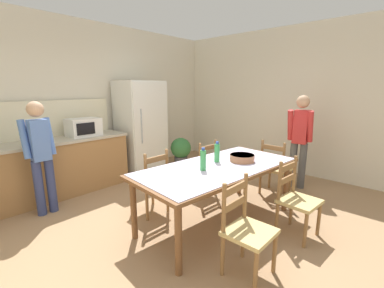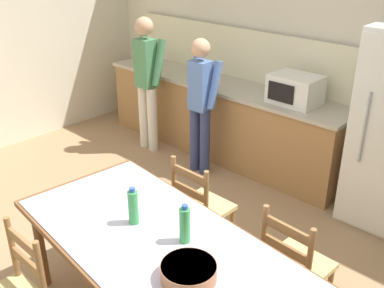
{
  "view_description": "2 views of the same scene",
  "coord_description": "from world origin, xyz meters",
  "px_view_note": "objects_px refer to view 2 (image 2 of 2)",
  "views": [
    {
      "loc": [
        -1.99,
        -2.05,
        1.72
      ],
      "look_at": [
        0.39,
        0.11,
        1.01
      ],
      "focal_mm": 24.0,
      "sensor_mm": 36.0,
      "label": 1
    },
    {
      "loc": [
        2.22,
        -1.77,
        2.53
      ],
      "look_at": [
        0.21,
        0.37,
        1.15
      ],
      "focal_mm": 42.0,
      "sensor_mm": 36.0,
      "label": 2
    }
  ],
  "objects_px": {
    "bottle_off_centre": "(185,225)",
    "chair_side_far_left": "(201,208)",
    "microwave": "(295,89)",
    "person_at_counter": "(201,100)",
    "chair_side_far_right": "(294,266)",
    "bottle_near_centre": "(133,207)",
    "dining_table": "(159,250)",
    "serving_bowl": "(189,271)",
    "person_at_sink": "(147,78)"
  },
  "relations": [
    {
      "from": "chair_side_far_left",
      "to": "bottle_off_centre",
      "type": "bearing_deg",
      "value": 126.51
    },
    {
      "from": "chair_side_far_left",
      "to": "serving_bowl",
      "type": "bearing_deg",
      "value": 129.74
    },
    {
      "from": "chair_side_far_left",
      "to": "person_at_sink",
      "type": "bearing_deg",
      "value": -29.52
    },
    {
      "from": "microwave",
      "to": "chair_side_far_left",
      "type": "xyz_separation_m",
      "value": [
        0.14,
        -1.6,
        -0.62
      ]
    },
    {
      "from": "dining_table",
      "to": "chair_side_far_left",
      "type": "height_order",
      "value": "chair_side_far_left"
    },
    {
      "from": "microwave",
      "to": "bottle_near_centre",
      "type": "relative_size",
      "value": 1.85
    },
    {
      "from": "chair_side_far_right",
      "to": "chair_side_far_left",
      "type": "relative_size",
      "value": 1.0
    },
    {
      "from": "microwave",
      "to": "person_at_counter",
      "type": "distance_m",
      "value": 1.01
    },
    {
      "from": "bottle_off_centre",
      "to": "serving_bowl",
      "type": "bearing_deg",
      "value": -42.41
    },
    {
      "from": "bottle_off_centre",
      "to": "chair_side_far_left",
      "type": "xyz_separation_m",
      "value": [
        -0.52,
        0.72,
        -0.46
      ]
    },
    {
      "from": "bottle_near_centre",
      "to": "person_at_sink",
      "type": "xyz_separation_m",
      "value": [
        -2.03,
        1.92,
        0.04
      ]
    },
    {
      "from": "microwave",
      "to": "person_at_counter",
      "type": "height_order",
      "value": "person_at_counter"
    },
    {
      "from": "microwave",
      "to": "dining_table",
      "type": "height_order",
      "value": "microwave"
    },
    {
      "from": "chair_side_far_right",
      "to": "chair_side_far_left",
      "type": "height_order",
      "value": "same"
    },
    {
      "from": "serving_bowl",
      "to": "chair_side_far_left",
      "type": "height_order",
      "value": "chair_side_far_left"
    },
    {
      "from": "bottle_off_centre",
      "to": "chair_side_far_left",
      "type": "height_order",
      "value": "bottle_off_centre"
    },
    {
      "from": "chair_side_far_right",
      "to": "person_at_counter",
      "type": "bearing_deg",
      "value": -27.97
    },
    {
      "from": "bottle_near_centre",
      "to": "chair_side_far_right",
      "type": "bearing_deg",
      "value": 40.96
    },
    {
      "from": "dining_table",
      "to": "person_at_sink",
      "type": "height_order",
      "value": "person_at_sink"
    },
    {
      "from": "bottle_near_centre",
      "to": "chair_side_far_left",
      "type": "bearing_deg",
      "value": 99.36
    },
    {
      "from": "serving_bowl",
      "to": "person_at_counter",
      "type": "distance_m",
      "value": 2.69
    },
    {
      "from": "bottle_near_centre",
      "to": "serving_bowl",
      "type": "bearing_deg",
      "value": -12.23
    },
    {
      "from": "chair_side_far_right",
      "to": "chair_side_far_left",
      "type": "xyz_separation_m",
      "value": [
        -0.96,
        0.09,
        0.0
      ]
    },
    {
      "from": "microwave",
      "to": "bottle_off_centre",
      "type": "bearing_deg",
      "value": -74.18
    },
    {
      "from": "serving_bowl",
      "to": "chair_side_far_right",
      "type": "xyz_separation_m",
      "value": [
        0.19,
        0.86,
        -0.38
      ]
    },
    {
      "from": "serving_bowl",
      "to": "chair_side_far_right",
      "type": "bearing_deg",
      "value": 77.3
    },
    {
      "from": "dining_table",
      "to": "bottle_off_centre",
      "type": "relative_size",
      "value": 8.31
    },
    {
      "from": "chair_side_far_left",
      "to": "chair_side_far_right",
      "type": "bearing_deg",
      "value": 175.19
    },
    {
      "from": "bottle_off_centre",
      "to": "chair_side_far_left",
      "type": "relative_size",
      "value": 0.3
    },
    {
      "from": "bottle_near_centre",
      "to": "chair_side_far_right",
      "type": "height_order",
      "value": "bottle_near_centre"
    },
    {
      "from": "microwave",
      "to": "chair_side_far_right",
      "type": "height_order",
      "value": "microwave"
    },
    {
      "from": "dining_table",
      "to": "chair_side_far_right",
      "type": "height_order",
      "value": "chair_side_far_right"
    },
    {
      "from": "dining_table",
      "to": "serving_bowl",
      "type": "height_order",
      "value": "serving_bowl"
    },
    {
      "from": "person_at_counter",
      "to": "bottle_off_centre",
      "type": "bearing_deg",
      "value": -140.16
    },
    {
      "from": "dining_table",
      "to": "bottle_near_centre",
      "type": "xyz_separation_m",
      "value": [
        -0.27,
        0.03,
        0.2
      ]
    },
    {
      "from": "dining_table",
      "to": "serving_bowl",
      "type": "bearing_deg",
      "value": -16.91
    },
    {
      "from": "microwave",
      "to": "dining_table",
      "type": "distance_m",
      "value": 2.53
    },
    {
      "from": "microwave",
      "to": "bottle_near_centre",
      "type": "xyz_separation_m",
      "value": [
        0.27,
        -2.42,
        -0.17
      ]
    },
    {
      "from": "chair_side_far_right",
      "to": "chair_side_far_left",
      "type": "distance_m",
      "value": 0.97
    },
    {
      "from": "person_at_counter",
      "to": "bottle_near_centre",
      "type": "bearing_deg",
      "value": -149.42
    },
    {
      "from": "microwave",
      "to": "person_at_sink",
      "type": "xyz_separation_m",
      "value": [
        -1.76,
        -0.5,
        -0.13
      ]
    },
    {
      "from": "chair_side_far_right",
      "to": "serving_bowl",
      "type": "bearing_deg",
      "value": 80.47
    },
    {
      "from": "bottle_off_centre",
      "to": "chair_side_far_right",
      "type": "distance_m",
      "value": 0.9
    },
    {
      "from": "person_at_counter",
      "to": "serving_bowl",
      "type": "bearing_deg",
      "value": -139.2
    },
    {
      "from": "microwave",
      "to": "person_at_counter",
      "type": "xyz_separation_m",
      "value": [
        -0.85,
        -0.52,
        -0.19
      ]
    },
    {
      "from": "serving_bowl",
      "to": "person_at_sink",
      "type": "height_order",
      "value": "person_at_sink"
    },
    {
      "from": "dining_table",
      "to": "chair_side_far_right",
      "type": "relative_size",
      "value": 2.46
    },
    {
      "from": "bottle_near_centre",
      "to": "bottle_off_centre",
      "type": "height_order",
      "value": "same"
    },
    {
      "from": "microwave",
      "to": "serving_bowl",
      "type": "distance_m",
      "value": 2.72
    },
    {
      "from": "serving_bowl",
      "to": "person_at_counter",
      "type": "relative_size",
      "value": 0.21
    }
  ]
}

